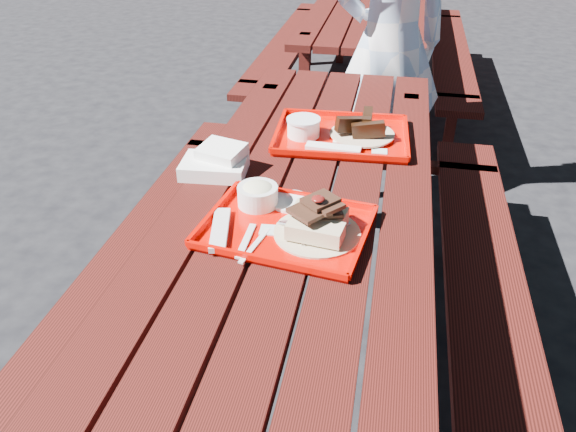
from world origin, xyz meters
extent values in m
plane|color=black|center=(0.00, 0.00, 0.00)|extent=(60.00, 60.00, 0.00)
cube|color=#42100C|center=(-0.30, 0.00, 0.73)|extent=(0.14, 2.40, 0.04)
cube|color=#42100C|center=(-0.15, 0.00, 0.73)|extent=(0.14, 2.40, 0.04)
cube|color=#42100C|center=(0.00, 0.00, 0.73)|extent=(0.14, 2.40, 0.04)
cube|color=#42100C|center=(0.15, 0.00, 0.73)|extent=(0.14, 2.40, 0.04)
cube|color=#42100C|center=(0.30, 0.00, 0.73)|extent=(0.14, 2.40, 0.04)
cube|color=#42100C|center=(-0.58, 0.00, 0.43)|extent=(0.25, 2.40, 0.04)
cube|color=#42100C|center=(-0.58, 0.84, 0.21)|extent=(0.06, 0.06, 0.42)
cube|color=#42100C|center=(0.58, 0.00, 0.43)|extent=(0.25, 2.40, 0.04)
cube|color=#42100C|center=(0.58, 0.84, 0.21)|extent=(0.06, 0.06, 0.42)
cube|color=#42100C|center=(-0.30, 0.96, 0.38)|extent=(0.06, 0.06, 0.75)
cube|color=#42100C|center=(0.30, 0.96, 0.38)|extent=(0.06, 0.06, 0.75)
cube|color=#42100C|center=(0.00, 0.96, 0.43)|extent=(1.40, 0.06, 0.04)
cube|color=#42100C|center=(-0.30, 2.80, 0.73)|extent=(0.14, 2.40, 0.04)
cube|color=#42100C|center=(-0.15, 2.80, 0.73)|extent=(0.14, 2.40, 0.04)
cube|color=#42100C|center=(0.00, 2.80, 0.73)|extent=(0.14, 2.40, 0.04)
cube|color=#42100C|center=(0.15, 2.80, 0.73)|extent=(0.14, 2.40, 0.04)
cube|color=#42100C|center=(0.30, 2.80, 0.73)|extent=(0.14, 2.40, 0.04)
cube|color=#42100C|center=(-0.58, 2.80, 0.43)|extent=(0.25, 2.40, 0.04)
cube|color=#42100C|center=(-0.58, 1.96, 0.21)|extent=(0.06, 0.06, 0.42)
cube|color=#42100C|center=(-0.58, 3.64, 0.21)|extent=(0.06, 0.06, 0.42)
cube|color=#42100C|center=(0.58, 2.80, 0.43)|extent=(0.25, 2.40, 0.04)
cube|color=#42100C|center=(0.58, 1.96, 0.21)|extent=(0.06, 0.06, 0.42)
cube|color=#42100C|center=(0.58, 3.64, 0.21)|extent=(0.06, 0.06, 0.42)
cube|color=#42100C|center=(-0.30, 1.84, 0.38)|extent=(0.06, 0.06, 0.75)
cube|color=#42100C|center=(0.30, 1.84, 0.38)|extent=(0.06, 0.06, 0.75)
cube|color=#42100C|center=(-0.30, 3.76, 0.38)|extent=(0.06, 0.06, 0.75)
cube|color=#42100C|center=(0.30, 3.76, 0.38)|extent=(0.06, 0.06, 0.75)
cube|color=#42100C|center=(0.00, 1.84, 0.43)|extent=(1.40, 0.06, 0.04)
cube|color=#42100C|center=(0.00, 3.76, 0.43)|extent=(1.40, 0.06, 0.04)
cube|color=#CD0700|center=(-0.01, -0.12, 0.76)|extent=(0.45, 0.37, 0.01)
cube|color=#CD0700|center=(0.01, 0.04, 0.77)|extent=(0.41, 0.07, 0.02)
cube|color=#CD0700|center=(-0.03, -0.28, 0.77)|extent=(0.41, 0.07, 0.02)
cube|color=#CD0700|center=(0.19, -0.14, 0.77)|extent=(0.05, 0.32, 0.02)
cube|color=#CD0700|center=(-0.22, -0.09, 0.77)|extent=(0.05, 0.32, 0.02)
cylinder|color=tan|center=(0.07, -0.13, 0.76)|extent=(0.23, 0.23, 0.01)
cube|color=#C9B288|center=(0.07, -0.17, 0.79)|extent=(0.15, 0.08, 0.04)
cube|color=#C9B288|center=(0.07, -0.09, 0.79)|extent=(0.15, 0.08, 0.04)
ellipsoid|color=#570F0D|center=(0.07, -0.13, 0.88)|extent=(0.03, 0.03, 0.01)
cylinder|color=silver|center=(-0.11, -0.02, 0.79)|extent=(0.11, 0.11, 0.06)
ellipsoid|color=beige|center=(-0.11, -0.02, 0.81)|extent=(0.10, 0.10, 0.04)
cylinder|color=white|center=(-0.02, 0.01, 0.77)|extent=(0.12, 0.12, 0.01)
cube|color=silver|center=(-0.18, -0.17, 0.77)|extent=(0.08, 0.19, 0.02)
cube|color=silver|center=(-0.10, -0.20, 0.76)|extent=(0.02, 0.15, 0.01)
cube|color=silver|center=(-0.07, -0.21, 0.76)|extent=(0.05, 0.16, 0.00)
cube|color=silver|center=(-0.05, -0.14, 0.76)|extent=(0.05, 0.05, 0.00)
cube|color=#D00900|center=(0.06, 0.49, 0.76)|extent=(0.47, 0.37, 0.01)
cube|color=#D00900|center=(0.05, 0.66, 0.77)|extent=(0.45, 0.04, 0.02)
cube|color=#D00900|center=(0.07, 0.32, 0.77)|extent=(0.45, 0.04, 0.02)
cube|color=#D00900|center=(0.29, 0.50, 0.77)|extent=(0.03, 0.35, 0.02)
cube|color=#D00900|center=(-0.16, 0.48, 0.77)|extent=(0.03, 0.35, 0.02)
cube|color=white|center=(0.11, 0.49, 0.77)|extent=(0.16, 0.16, 0.01)
cylinder|color=tan|center=(0.13, 0.49, 0.77)|extent=(0.22, 0.22, 0.01)
cylinder|color=white|center=(-0.07, 0.46, 0.79)|extent=(0.11, 0.11, 0.06)
cylinder|color=white|center=(-0.07, 0.46, 0.82)|extent=(0.12, 0.12, 0.01)
cube|color=white|center=(0.05, 0.37, 0.77)|extent=(0.18, 0.05, 0.02)
cube|color=white|center=(0.20, 0.38, 0.76)|extent=(0.05, 0.04, 0.00)
cube|color=white|center=(-0.29, 0.16, 0.77)|extent=(0.21, 0.16, 0.05)
cube|color=white|center=(-0.28, 0.18, 0.81)|extent=(0.16, 0.14, 0.04)
imported|color=#B0C9ED|center=(0.18, 1.44, 0.82)|extent=(0.71, 0.61, 1.64)
camera|label=1|loc=(0.23, -1.32, 1.58)|focal=35.00mm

